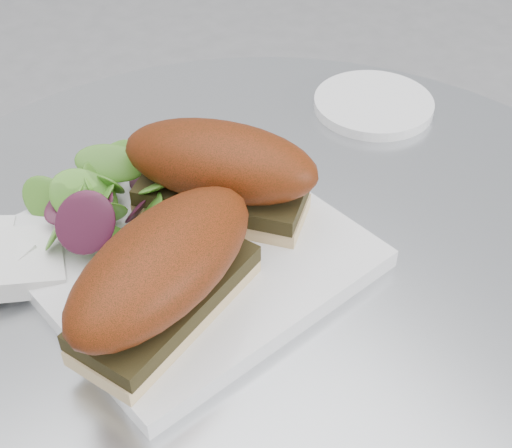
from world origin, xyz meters
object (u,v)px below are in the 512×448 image
(plate, at_px, (186,249))
(sandwich_right, at_px, (220,170))
(saucer, at_px, (373,104))
(sandwich_left, at_px, (164,273))

(plate, height_order, sandwich_right, sandwich_right)
(sandwich_right, distance_m, saucer, 0.24)
(sandwich_left, bearing_deg, saucer, 2.38)
(plate, height_order, saucer, plate)
(sandwich_right, bearing_deg, saucer, 67.63)
(plate, relative_size, saucer, 1.93)
(plate, xyz_separation_m, sandwich_right, (0.04, 0.01, 0.05))
(sandwich_left, distance_m, sandwich_right, 0.12)
(sandwich_left, bearing_deg, plate, 29.73)
(saucer, bearing_deg, plate, -165.10)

